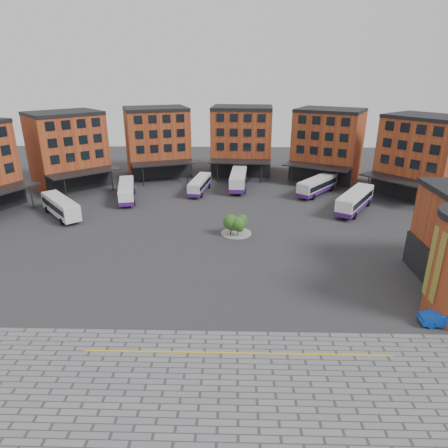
{
  "coord_description": "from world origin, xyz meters",
  "views": [
    {
      "loc": [
        1.57,
        -41.26,
        22.39
      ],
      "look_at": [
        0.38,
        5.57,
        4.0
      ],
      "focal_mm": 32.0,
      "sensor_mm": 36.0,
      "label": 1
    }
  ],
  "objects_px": {
    "bus_c": "(200,185)",
    "bus_f": "(355,200)",
    "blue_car": "(443,319)",
    "bus_b": "(127,191)",
    "bus_e": "(317,185)",
    "bus_a": "(60,206)",
    "tree_island": "(236,224)",
    "bus_d": "(239,178)"
  },
  "relations": [
    {
      "from": "tree_island",
      "to": "bus_c",
      "type": "bearing_deg",
      "value": 108.07
    },
    {
      "from": "bus_c",
      "to": "tree_island",
      "type": "bearing_deg",
      "value": -62.74
    },
    {
      "from": "tree_island",
      "to": "bus_f",
      "type": "distance_m",
      "value": 22.67
    },
    {
      "from": "bus_b",
      "to": "bus_d",
      "type": "bearing_deg",
      "value": 8.82
    },
    {
      "from": "bus_d",
      "to": "bus_b",
      "type": "bearing_deg",
      "value": -154.04
    },
    {
      "from": "bus_a",
      "to": "blue_car",
      "type": "height_order",
      "value": "bus_a"
    },
    {
      "from": "tree_island",
      "to": "bus_a",
      "type": "xyz_separation_m",
      "value": [
        -28.0,
        6.97,
        0.12
      ]
    },
    {
      "from": "bus_d",
      "to": "bus_f",
      "type": "height_order",
      "value": "bus_d"
    },
    {
      "from": "bus_b",
      "to": "bus_c",
      "type": "bearing_deg",
      "value": 7.82
    },
    {
      "from": "bus_d",
      "to": "bus_f",
      "type": "bearing_deg",
      "value": -30.84
    },
    {
      "from": "bus_b",
      "to": "bus_a",
      "type": "bearing_deg",
      "value": -145.88
    },
    {
      "from": "bus_b",
      "to": "bus_e",
      "type": "distance_m",
      "value": 35.41
    },
    {
      "from": "bus_b",
      "to": "bus_d",
      "type": "distance_m",
      "value": 21.92
    },
    {
      "from": "bus_f",
      "to": "blue_car",
      "type": "bearing_deg",
      "value": -58.53
    },
    {
      "from": "bus_a",
      "to": "bus_e",
      "type": "relative_size",
      "value": 0.96
    },
    {
      "from": "bus_a",
      "to": "bus_b",
      "type": "xyz_separation_m",
      "value": [
        8.32,
        9.05,
        -0.14
      ]
    },
    {
      "from": "bus_e",
      "to": "bus_f",
      "type": "distance_m",
      "value": 10.37
    },
    {
      "from": "blue_car",
      "to": "bus_c",
      "type": "bearing_deg",
      "value": 33.22
    },
    {
      "from": "bus_d",
      "to": "bus_e",
      "type": "xyz_separation_m",
      "value": [
        14.84,
        -3.93,
        -0.2
      ]
    },
    {
      "from": "bus_c",
      "to": "bus_b",
      "type": "bearing_deg",
      "value": -149.69
    },
    {
      "from": "bus_c",
      "to": "bus_d",
      "type": "bearing_deg",
      "value": 32.98
    },
    {
      "from": "bus_d",
      "to": "blue_car",
      "type": "xyz_separation_m",
      "value": [
        18.61,
        -45.28,
        -1.22
      ]
    },
    {
      "from": "bus_d",
      "to": "bus_c",
      "type": "bearing_deg",
      "value": -152.36
    },
    {
      "from": "bus_b",
      "to": "bus_e",
      "type": "relative_size",
      "value": 1.1
    },
    {
      "from": "bus_a",
      "to": "bus_c",
      "type": "relative_size",
      "value": 0.97
    },
    {
      "from": "bus_d",
      "to": "bus_e",
      "type": "distance_m",
      "value": 15.35
    },
    {
      "from": "bus_f",
      "to": "bus_a",
      "type": "bearing_deg",
      "value": -142.65
    },
    {
      "from": "tree_island",
      "to": "bus_e",
      "type": "relative_size",
      "value": 0.42
    },
    {
      "from": "tree_island",
      "to": "bus_d",
      "type": "distance_m",
      "value": 24.28
    },
    {
      "from": "bus_c",
      "to": "bus_d",
      "type": "xyz_separation_m",
      "value": [
        7.46,
        3.29,
        0.39
      ]
    },
    {
      "from": "bus_a",
      "to": "bus_f",
      "type": "xyz_separation_m",
      "value": [
        47.86,
        3.98,
        -0.01
      ]
    },
    {
      "from": "bus_a",
      "to": "bus_b",
      "type": "bearing_deg",
      "value": 6.25
    },
    {
      "from": "bus_c",
      "to": "bus_e",
      "type": "height_order",
      "value": "bus_e"
    },
    {
      "from": "bus_a",
      "to": "bus_c",
      "type": "distance_m",
      "value": 25.38
    },
    {
      "from": "bus_c",
      "to": "bus_f",
      "type": "xyz_separation_m",
      "value": [
        26.7,
        -10.03,
        0.31
      ]
    },
    {
      "from": "tree_island",
      "to": "blue_car",
      "type": "relative_size",
      "value": 1.04
    },
    {
      "from": "blue_car",
      "to": "bus_f",
      "type": "bearing_deg",
      "value": 0.25
    },
    {
      "from": "bus_e",
      "to": "bus_f",
      "type": "bearing_deg",
      "value": -25.92
    },
    {
      "from": "bus_b",
      "to": "bus_d",
      "type": "relative_size",
      "value": 0.9
    },
    {
      "from": "bus_a",
      "to": "bus_b",
      "type": "relative_size",
      "value": 0.87
    },
    {
      "from": "bus_f",
      "to": "bus_b",
      "type": "bearing_deg",
      "value": -154.71
    },
    {
      "from": "bus_e",
      "to": "blue_car",
      "type": "distance_m",
      "value": 41.53
    }
  ]
}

